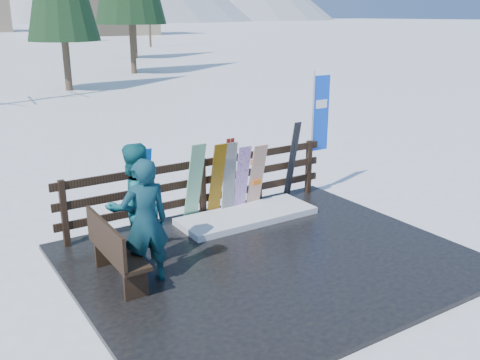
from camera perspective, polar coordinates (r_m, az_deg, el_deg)
ground at (r=8.68m, az=3.19°, el=-8.70°), size 700.00×700.00×0.00m
deck at (r=8.66m, az=3.19°, el=-8.46°), size 6.00×5.00×0.08m
fence at (r=10.14m, az=-4.02°, el=-0.32°), size 5.60×0.10×1.15m
snow_patch at (r=10.15m, az=0.75°, el=-3.84°), size 2.65×1.00×0.12m
bench at (r=7.88m, az=-13.32°, el=-7.19°), size 0.41×1.50×0.97m
snowboard_0 at (r=9.39m, az=-10.34°, el=-1.19°), size 0.26×0.38×1.58m
snowboard_1 at (r=9.79m, az=-4.88°, el=-0.29°), size 0.29×0.46×1.54m
snowboard_2 at (r=10.02m, az=-2.49°, el=-0.04°), size 0.26×0.37×1.47m
snowboard_3 at (r=10.32m, az=0.19°, el=0.11°), size 0.27×0.27×1.34m
snowboard_4 at (r=10.16m, az=-1.17°, el=0.13°), size 0.26×0.21×1.45m
snowboard_5 at (r=10.51m, az=1.78°, el=0.37°), size 0.31×0.32×1.33m
ski_pair_a at (r=10.21m, az=-1.33°, el=0.43°), size 0.16×0.25×1.52m
ski_pair_b at (r=11.05m, az=5.57°, el=2.05°), size 0.17×0.34×1.66m
rental_flag at (r=11.55m, az=8.40°, el=6.56°), size 0.45×0.04×2.60m
person_front at (r=7.65m, az=-10.08°, el=-4.42°), size 0.71×0.49×1.85m
person_back at (r=8.22m, az=-11.20°, el=-2.67°), size 1.06×0.90×1.92m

